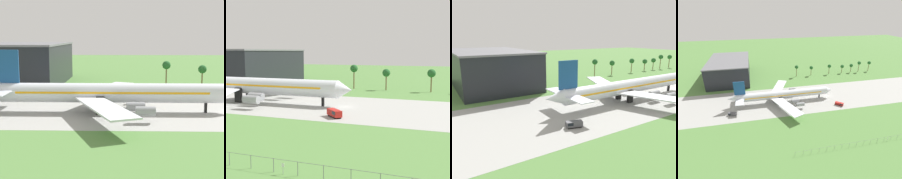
% 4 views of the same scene
% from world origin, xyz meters
% --- Properties ---
extents(ground_plane, '(600.00, 600.00, 0.00)m').
position_xyz_m(ground_plane, '(0.00, 0.00, 0.00)').
color(ground_plane, '#517F3D').
extents(taxiway_strip, '(320.00, 44.00, 0.02)m').
position_xyz_m(taxiway_strip, '(0.00, 0.00, 0.01)').
color(taxiway_strip, '#9E9E99').
rests_on(taxiway_strip, ground_plane).
extents(jet_airliner, '(77.15, 60.35, 18.29)m').
position_xyz_m(jet_airliner, '(-36.14, -1.45, 5.67)').
color(jet_airliner, silver).
rests_on(jet_airliner, ground_plane).
extents(baggage_tug, '(5.55, 5.45, 2.12)m').
position_xyz_m(baggage_tug, '(2.48, -16.09, 1.15)').
color(baggage_tug, black).
rests_on(baggage_tug, ground_plane).
extents(perimeter_fence, '(80.10, 0.10, 2.10)m').
position_xyz_m(perimeter_fence, '(0.00, -55.00, 1.45)').
color(perimeter_fence, slate).
rests_on(perimeter_fence, ground_plane).
extents(no_stopping_sign, '(0.44, 0.08, 1.68)m').
position_xyz_m(no_stopping_sign, '(9.77, -55.31, 1.05)').
color(no_stopping_sign, gray).
rests_on(no_stopping_sign, ground_plane).
extents(terminal_building, '(36.72, 61.20, 18.88)m').
position_xyz_m(terminal_building, '(-77.22, 57.33, 9.46)').
color(terminal_building, black).
rests_on(terminal_building, ground_plane).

